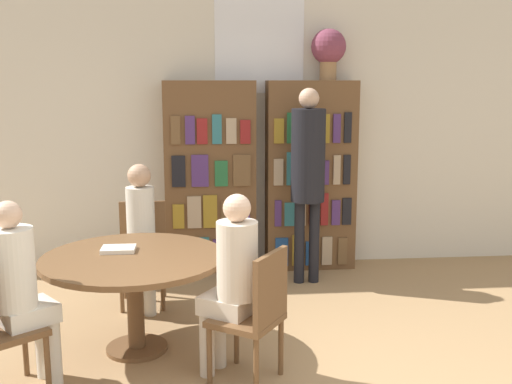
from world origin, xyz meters
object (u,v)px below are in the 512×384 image
at_px(librarian_standing, 308,164).
at_px(flower_vase, 328,49).
at_px(chair_left_side, 143,248).
at_px(bookshelf_right, 310,176).
at_px(reading_table, 134,270).
at_px(seated_reader_right, 232,275).
at_px(seated_reader_left, 141,229).
at_px(seated_reader_back, 20,284).
at_px(bookshelf_left, 210,178).
at_px(chair_far_side, 256,311).

bearing_deg(librarian_standing, flower_vase, 61.05).
xyz_separation_m(chair_left_side, librarian_standing, (1.52, 0.38, 0.66)).
height_order(flower_vase, librarian_standing, flower_vase).
height_order(bookshelf_right, chair_left_side, bookshelf_right).
bearing_deg(reading_table, librarian_standing, 42.60).
height_order(chair_left_side, seated_reader_right, seated_reader_right).
distance_m(seated_reader_left, seated_reader_back, 1.44).
height_order(seated_reader_left, seated_reader_back, seated_reader_left).
distance_m(bookshelf_left, flower_vase, 1.74).
xyz_separation_m(flower_vase, reading_table, (-1.77, -1.87, -1.63)).
distance_m(bookshelf_left, chair_far_side, 2.48).
bearing_deg(librarian_standing, seated_reader_right, -114.18).
distance_m(flower_vase, librarian_standing, 1.22).
height_order(flower_vase, chair_left_side, flower_vase).
distance_m(bookshelf_left, librarian_standing, 1.05).
bearing_deg(seated_reader_left, bookshelf_right, -148.80).
relative_size(chair_left_side, seated_reader_right, 0.72).
height_order(bookshelf_right, librarian_standing, bookshelf_right).
bearing_deg(chair_left_side, seated_reader_back, 65.89).
bearing_deg(chair_left_side, flower_vase, -155.69).
relative_size(bookshelf_left, bookshelf_right, 1.00).
relative_size(seated_reader_right, librarian_standing, 0.66).
distance_m(bookshelf_right, chair_left_side, 1.92).
height_order(bookshelf_right, chair_far_side, bookshelf_right).
bearing_deg(bookshelf_right, seated_reader_left, -146.89).
bearing_deg(bookshelf_right, seated_reader_right, -111.96).
relative_size(flower_vase, chair_far_side, 0.57).
xyz_separation_m(bookshelf_left, chair_far_side, (0.24, -2.42, -0.47)).
bearing_deg(reading_table, flower_vase, 46.68).
bearing_deg(bookshelf_left, reading_table, -107.21).
bearing_deg(chair_far_side, librarian_standing, 14.92).
xyz_separation_m(seated_reader_right, librarian_standing, (0.82, 1.82, 0.46)).
bearing_deg(bookshelf_left, chair_far_side, -84.35).
xyz_separation_m(bookshelf_left, librarian_standing, (0.91, -0.50, 0.19)).
distance_m(seated_reader_left, librarian_standing, 1.68).
xyz_separation_m(chair_left_side, seated_reader_right, (0.70, -1.44, 0.21)).
xyz_separation_m(bookshelf_left, reading_table, (-0.58, -1.87, -0.36)).
height_order(bookshelf_right, seated_reader_back, bookshelf_right).
bearing_deg(bookshelf_left, chair_left_side, -124.77).
bearing_deg(chair_far_side, reading_table, 90.00).
bearing_deg(seated_reader_right, bookshelf_left, 36.33).
height_order(reading_table, seated_reader_right, seated_reader_right).
height_order(bookshelf_left, librarian_standing, bookshelf_left).
bearing_deg(flower_vase, chair_far_side, -111.34).
bearing_deg(chair_left_side, bookshelf_left, -126.67).
height_order(flower_vase, seated_reader_left, flower_vase).
relative_size(flower_vase, chair_left_side, 0.57).
height_order(flower_vase, reading_table, flower_vase).
distance_m(flower_vase, seated_reader_right, 3.00).
height_order(chair_left_side, seated_reader_back, seated_reader_back).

